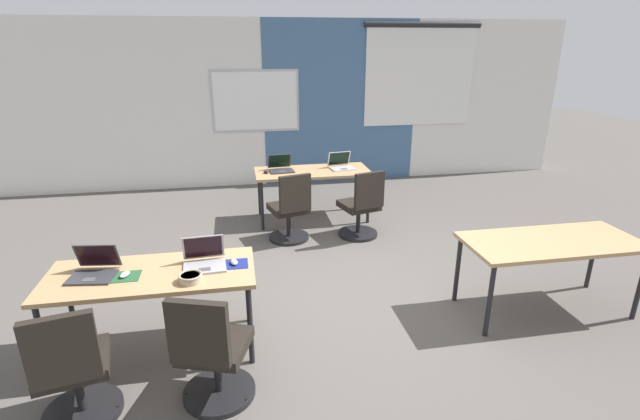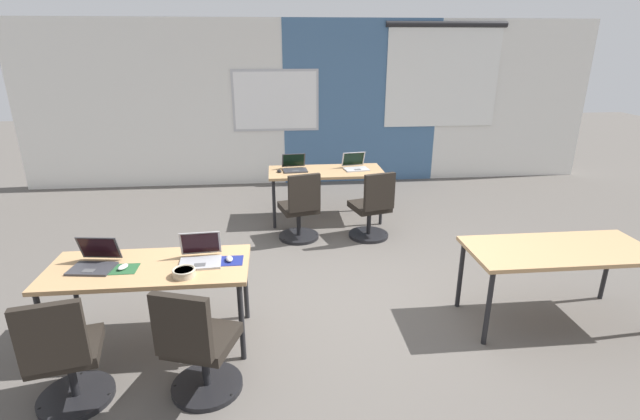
{
  "view_description": "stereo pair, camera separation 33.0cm",
  "coord_description": "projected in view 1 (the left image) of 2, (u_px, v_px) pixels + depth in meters",
  "views": [
    {
      "loc": [
        -1.03,
        -4.03,
        2.42
      ],
      "look_at": [
        -0.31,
        -0.08,
        0.96
      ],
      "focal_mm": 26.08,
      "sensor_mm": 36.0,
      "label": 1
    },
    {
      "loc": [
        -0.7,
        -4.08,
        2.42
      ],
      "look_at": [
        -0.31,
        -0.08,
        0.96
      ],
      "focal_mm": 26.08,
      "sensor_mm": 36.0,
      "label": 2
    }
  ],
  "objects": [
    {
      "name": "laptop_near_left_end",
      "position": [
        94.0,
        270.0,
        3.57
      ],
      "size": [
        0.37,
        0.35,
        0.23
      ],
      "rotation": [
        0.0,
        0.0,
        -0.14
      ],
      "color": "#333338",
      "rests_on": "desk_near_left"
    },
    {
      "name": "mouse_far_left",
      "position": [
        266.0,
        172.0,
        6.37
      ],
      "size": [
        0.09,
        0.11,
        0.03
      ],
      "color": "black",
      "rests_on": "desk_far_center"
    },
    {
      "name": "laptop_far_right",
      "position": [
        341.0,
        165.0,
        6.61
      ],
      "size": [
        0.37,
        0.35,
        0.23
      ],
      "rotation": [
        0.0,
        0.0,
        0.14
      ],
      "color": "#B7B7BC",
      "rests_on": "desk_far_center"
    },
    {
      "name": "desk_near_right",
      "position": [
        551.0,
        246.0,
        4.24
      ],
      "size": [
        1.6,
        0.7,
        0.72
      ],
      "color": "tan",
      "rests_on": "ground"
    },
    {
      "name": "desk_far_center",
      "position": [
        312.0,
        175.0,
        6.54
      ],
      "size": [
        1.6,
        0.7,
        0.72
      ],
      "color": "tan",
      "rests_on": "ground"
    },
    {
      "name": "mouse_near_left_inner",
      "position": [
        234.0,
        262.0,
        3.76
      ],
      "size": [
        0.07,
        0.11,
        0.03
      ],
      "color": "#B2B2B7",
      "rests_on": "mousepad_near_left_inner"
    },
    {
      "name": "mouse_near_left_end",
      "position": [
        125.0,
        274.0,
        3.56
      ],
      "size": [
        0.09,
        0.11,
        0.03
      ],
      "color": "silver",
      "rests_on": "mousepad_near_left_end"
    },
    {
      "name": "chair_far_left",
      "position": [
        290.0,
        213.0,
        5.88
      ],
      "size": [
        0.54,
        0.59,
        0.92
      ],
      "rotation": [
        0.0,
        0.0,
        3.4
      ],
      "color": "black",
      "rests_on": "ground"
    },
    {
      "name": "chair_near_left_end",
      "position": [
        74.0,
        375.0,
        3.02
      ],
      "size": [
        0.52,
        0.58,
        0.92
      ],
      "rotation": [
        0.0,
        0.0,
        3.35
      ],
      "color": "black",
      "rests_on": "ground"
    },
    {
      "name": "mousepad_near_left_end",
      "position": [
        125.0,
        277.0,
        3.56
      ],
      "size": [
        0.22,
        0.19,
        0.0
      ],
      "color": "#23512D",
      "rests_on": "desk_near_left"
    },
    {
      "name": "laptop_near_left_inner",
      "position": [
        204.0,
        260.0,
        3.72
      ],
      "size": [
        0.35,
        0.31,
        0.23
      ],
      "rotation": [
        0.0,
        0.0,
        0.07
      ],
      "color": "#9E9EA3",
      "rests_on": "desk_near_left"
    },
    {
      "name": "chair_near_left_inner",
      "position": [
        212.0,
        357.0,
        3.19
      ],
      "size": [
        0.56,
        0.61,
        0.92
      ],
      "rotation": [
        0.0,
        0.0,
        2.82
      ],
      "color": "black",
      "rests_on": "ground"
    },
    {
      "name": "laptop_far_left",
      "position": [
        281.0,
        167.0,
        6.48
      ],
      "size": [
        0.36,
        0.35,
        0.22
      ],
      "rotation": [
        0.0,
        0.0,
        0.09
      ],
      "color": "#333338",
      "rests_on": "desk_far_center"
    },
    {
      "name": "back_wall_assembly",
      "position": [
        296.0,
        103.0,
        8.14
      ],
      "size": [
        10.0,
        0.27,
        2.8
      ],
      "color": "silver",
      "rests_on": "ground"
    },
    {
      "name": "desk_near_left",
      "position": [
        152.0,
        279.0,
        3.65
      ],
      "size": [
        1.6,
        0.7,
        0.72
      ],
      "color": "tan",
      "rests_on": "ground"
    },
    {
      "name": "snack_bowl",
      "position": [
        190.0,
        277.0,
        3.48
      ],
      "size": [
        0.18,
        0.18,
        0.06
      ],
      "color": "tan",
      "rests_on": "desk_near_left"
    },
    {
      "name": "chair_far_right",
      "position": [
        361.0,
        210.0,
        5.99
      ],
      "size": [
        0.54,
        0.59,
        0.92
      ],
      "rotation": [
        0.0,
        0.0,
        3.41
      ],
      "color": "black",
      "rests_on": "ground"
    },
    {
      "name": "ground_plane",
      "position": [
        348.0,
        294.0,
        4.73
      ],
      "size": [
        24.0,
        24.0,
        0.0
      ],
      "color": "#56514C"
    },
    {
      "name": "mousepad_near_left_inner",
      "position": [
        234.0,
        264.0,
        3.76
      ],
      "size": [
        0.22,
        0.19,
        0.0
      ],
      "color": "navy",
      "rests_on": "desk_near_left"
    }
  ]
}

